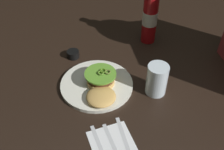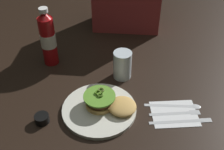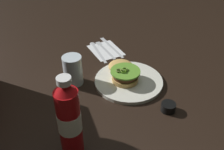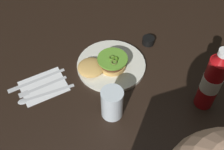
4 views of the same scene
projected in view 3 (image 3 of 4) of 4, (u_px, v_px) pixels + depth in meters
The scene contains 10 objects.
ground_plane at pixel (117, 81), 0.99m from camera, with size 3.00×3.00×0.00m, color black.
dinner_plate at pixel (129, 81), 0.98m from camera, with size 0.26×0.26×0.01m, color silver.
burger_sandwich at pixel (123, 72), 0.98m from camera, with size 0.19×0.12×0.05m.
ketchup_bottle at pixel (69, 120), 0.66m from camera, with size 0.06×0.06×0.26m.
water_glass at pixel (73, 70), 0.95m from camera, with size 0.07×0.07×0.12m, color silver.
condiment_cup at pixel (168, 107), 0.85m from camera, with size 0.05×0.05×0.03m, color black.
napkin at pixel (106, 50), 1.18m from camera, with size 0.16×0.13×0.00m, color white.
butter_knife at pixel (110, 45), 1.22m from camera, with size 0.22×0.05×0.00m.
fork_utensil at pixel (104, 48), 1.20m from camera, with size 0.18×0.05×0.00m.
spoon_utensil at pixel (96, 48), 1.19m from camera, with size 0.20×0.03×0.00m.
Camera 3 is at (-0.74, 0.27, 0.60)m, focal length 40.54 mm.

